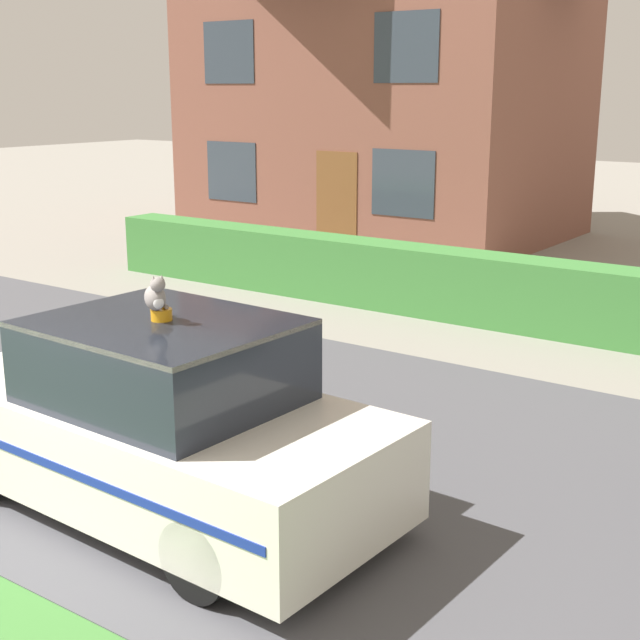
% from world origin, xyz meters
% --- Properties ---
extents(road_strip, '(28.00, 6.34, 0.01)m').
position_xyz_m(road_strip, '(0.00, 3.92, 0.01)').
color(road_strip, '#4C4C51').
rests_on(road_strip, ground).
extents(garden_hedge, '(15.11, 0.70, 1.02)m').
position_xyz_m(garden_hedge, '(0.35, 9.19, 0.51)').
color(garden_hedge, '#3D7F38').
rests_on(garden_hedge, ground).
extents(police_car, '(4.17, 1.92, 1.69)m').
position_xyz_m(police_car, '(0.39, 2.19, 0.75)').
color(police_car, black).
rests_on(police_car, road_strip).
extents(cat, '(0.28, 0.30, 0.29)m').
position_xyz_m(cat, '(0.51, 2.12, 1.82)').
color(cat, gray).
rests_on(cat, police_car).
extents(house_left, '(8.39, 6.17, 7.29)m').
position_xyz_m(house_left, '(-5.65, 15.56, 3.71)').
color(house_left, brown).
rests_on(house_left, ground).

